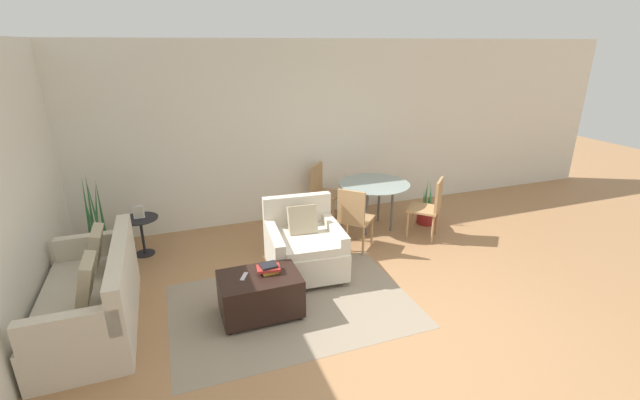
# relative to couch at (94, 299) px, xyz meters

# --- Properties ---
(ground_plane) EXTENTS (20.00, 20.00, 0.00)m
(ground_plane) POSITION_rel_couch_xyz_m (2.76, -1.15, -0.30)
(ground_plane) COLOR #A3754C
(wall_back) EXTENTS (12.00, 0.06, 2.75)m
(wall_back) POSITION_rel_couch_xyz_m (2.76, 2.14, 1.07)
(wall_back) COLOR silver
(wall_back) RESTS_ON ground_plane
(wall_left) EXTENTS (0.06, 12.00, 2.75)m
(wall_left) POSITION_rel_couch_xyz_m (-0.54, 0.35, 1.07)
(wall_left) COLOR silver
(wall_left) RESTS_ON ground_plane
(area_rug) EXTENTS (2.58, 1.78, 0.01)m
(area_rug) POSITION_rel_couch_xyz_m (1.94, -0.35, -0.30)
(area_rug) COLOR gray
(area_rug) RESTS_ON ground_plane
(couch) EXTENTS (0.84, 1.72, 0.89)m
(couch) POSITION_rel_couch_xyz_m (0.00, 0.00, 0.00)
(couch) COLOR beige
(couch) RESTS_ON ground_plane
(armchair) EXTENTS (0.94, 1.00, 0.88)m
(armchair) POSITION_rel_couch_xyz_m (2.30, 0.33, 0.04)
(armchair) COLOR beige
(armchair) RESTS_ON ground_plane
(ottoman) EXTENTS (0.82, 0.56, 0.45)m
(ottoman) POSITION_rel_couch_xyz_m (1.59, -0.38, -0.06)
(ottoman) COLOR black
(ottoman) RESTS_ON ground_plane
(book_stack) EXTENTS (0.25, 0.18, 0.09)m
(book_stack) POSITION_rel_couch_xyz_m (1.70, -0.34, 0.20)
(book_stack) COLOR gold
(book_stack) RESTS_ON ottoman
(tv_remote_primary) EXTENTS (0.11, 0.16, 0.01)m
(tv_remote_primary) POSITION_rel_couch_xyz_m (1.44, -0.34, 0.16)
(tv_remote_primary) COLOR #B7B7BC
(tv_remote_primary) RESTS_ON ottoman
(potted_plant) EXTENTS (0.42, 0.42, 1.19)m
(potted_plant) POSITION_rel_couch_xyz_m (-0.10, 1.46, -0.06)
(potted_plant) COLOR #333338
(potted_plant) RESTS_ON ground_plane
(side_table) EXTENTS (0.46, 0.46, 0.53)m
(side_table) POSITION_rel_couch_xyz_m (0.42, 1.50, 0.07)
(side_table) COLOR black
(side_table) RESTS_ON ground_plane
(picture_frame) EXTENTS (0.14, 0.07, 0.17)m
(picture_frame) POSITION_rel_couch_xyz_m (0.42, 1.50, 0.31)
(picture_frame) COLOR silver
(picture_frame) RESTS_ON side_table
(dining_table) EXTENTS (1.06, 1.06, 0.72)m
(dining_table) POSITION_rel_couch_xyz_m (3.70, 1.23, 0.34)
(dining_table) COLOR #8C9E99
(dining_table) RESTS_ON ground_plane
(dining_chair_near_left) EXTENTS (0.59, 0.59, 0.90)m
(dining_chair_near_left) POSITION_rel_couch_xyz_m (3.10, 0.63, 0.22)
(dining_chair_near_left) COLOR tan
(dining_chair_near_left) RESTS_ON ground_plane
(dining_chair_near_right) EXTENTS (0.59, 0.59, 0.90)m
(dining_chair_near_right) POSITION_rel_couch_xyz_m (4.30, 0.63, 0.22)
(dining_chair_near_right) COLOR tan
(dining_chair_near_right) RESTS_ON ground_plane
(dining_chair_far_left) EXTENTS (0.59, 0.59, 0.90)m
(dining_chair_far_left) POSITION_rel_couch_xyz_m (3.10, 1.84, 0.22)
(dining_chair_far_left) COLOR tan
(dining_chair_far_left) RESTS_ON ground_plane
(potted_plant_small) EXTENTS (0.29, 0.29, 0.73)m
(potted_plant_small) POSITION_rel_couch_xyz_m (4.58, 1.10, -0.13)
(potted_plant_small) COLOR maroon
(potted_plant_small) RESTS_ON ground_plane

